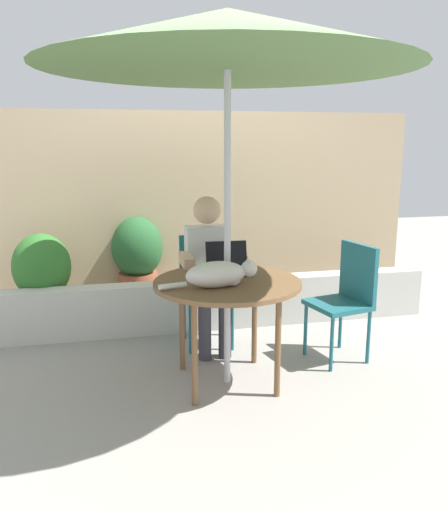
{
  "coord_description": "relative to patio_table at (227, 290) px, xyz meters",
  "views": [
    {
      "loc": [
        -0.77,
        -3.29,
        1.66
      ],
      "look_at": [
        0.0,
        0.1,
        0.89
      ],
      "focal_mm": 36.35,
      "sensor_mm": 36.0,
      "label": 1
    }
  ],
  "objects": [
    {
      "name": "chair_occupied",
      "position": [
        0.0,
        0.8,
        -0.15
      ],
      "size": [
        0.4,
        0.4,
        0.9
      ],
      "color": "#1E606B",
      "rests_on": "ground"
    },
    {
      "name": "fence_back",
      "position": [
        0.0,
        1.92,
        0.3
      ],
      "size": [
        4.81,
        0.08,
        1.96
      ],
      "primitive_type": "cube",
      "color": "tan",
      "rests_on": "ground"
    },
    {
      "name": "planter_wall_low",
      "position": [
        0.0,
        1.1,
        -0.45
      ],
      "size": [
        4.33,
        0.2,
        0.44
      ],
      "primitive_type": "cube",
      "color": "beige",
      "rests_on": "ground"
    },
    {
      "name": "person_seated",
      "position": [
        0.0,
        0.65,
        0.02
      ],
      "size": [
        0.48,
        0.48,
        1.24
      ],
      "color": "white",
      "rests_on": "ground"
    },
    {
      "name": "potted_plant_near_fence",
      "position": [
        -0.5,
        1.78,
        -0.16
      ],
      "size": [
        0.5,
        0.5,
        0.94
      ],
      "color": "#9E5138",
      "rests_on": "ground"
    },
    {
      "name": "laptop",
      "position": [
        0.06,
        0.23,
        0.13
      ],
      "size": [
        0.31,
        0.26,
        0.21
      ],
      "color": "black",
      "rests_on": "patio_table"
    },
    {
      "name": "patio_table",
      "position": [
        0.0,
        0.0,
        0.0
      ],
      "size": [
        1.0,
        1.0,
        0.74
      ],
      "color": "brown",
      "rests_on": "ground"
    },
    {
      "name": "cat",
      "position": [
        -0.08,
        -0.13,
        0.15
      ],
      "size": [
        0.65,
        0.23,
        0.17
      ],
      "color": "silver",
      "rests_on": "patio_table"
    },
    {
      "name": "ground_plane",
      "position": [
        0.0,
        0.0,
        -0.68
      ],
      "size": [
        14.0,
        14.0,
        0.0
      ],
      "primitive_type": "plane",
      "color": "gray"
    },
    {
      "name": "potted_plant_by_chair",
      "position": [
        -1.36,
        1.41,
        -0.18
      ],
      "size": [
        0.51,
        0.51,
        0.87
      ],
      "color": "#9E5138",
      "rests_on": "ground"
    },
    {
      "name": "chair_empty",
      "position": [
        1.0,
        0.22,
        -0.15
      ],
      "size": [
        0.48,
        0.48,
        0.9
      ],
      "color": "#1E606B",
      "rests_on": "ground"
    },
    {
      "name": "patio_umbrella",
      "position": [
        0.0,
        0.0,
        1.59
      ],
      "size": [
        2.37,
        2.37,
        2.45
      ],
      "color": "#B7B7BC",
      "rests_on": "ground"
    }
  ]
}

